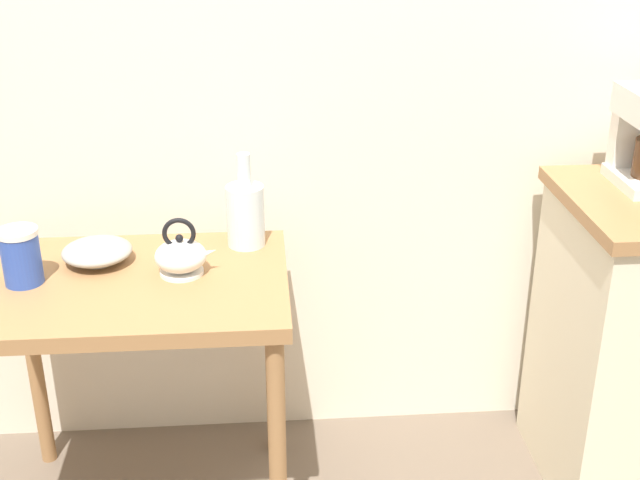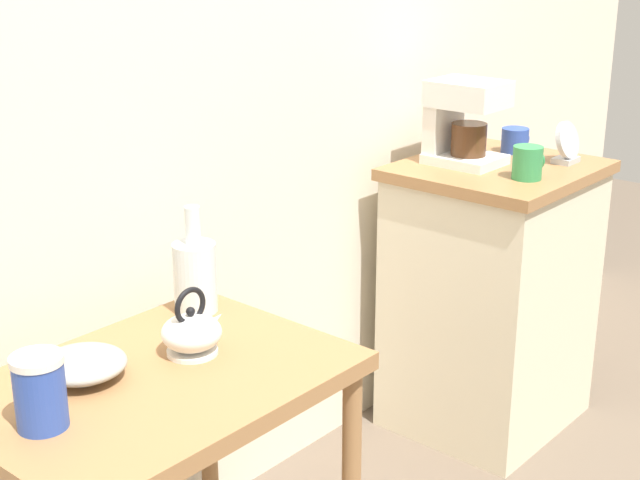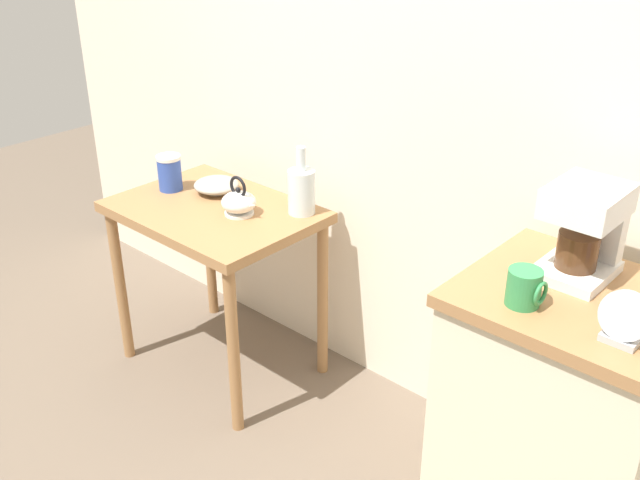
# 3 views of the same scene
# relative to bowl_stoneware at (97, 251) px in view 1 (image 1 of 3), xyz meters

# --- Properties ---
(wooden_table) EXTENTS (0.77, 0.56, 0.72)m
(wooden_table) POSITION_rel_bowl_stoneware_xyz_m (0.10, -0.10, -0.14)
(wooden_table) COLOR #9E7044
(wooden_table) RESTS_ON ground_plane
(bowl_stoneware) EXTENTS (0.18, 0.18, 0.06)m
(bowl_stoneware) POSITION_rel_bowl_stoneware_xyz_m (0.00, 0.00, 0.00)
(bowl_stoneware) COLOR #9E998C
(bowl_stoneware) RESTS_ON wooden_table
(teakettle) EXTENTS (0.16, 0.13, 0.15)m
(teakettle) POSITION_rel_bowl_stoneware_xyz_m (0.22, -0.08, 0.02)
(teakettle) COLOR white
(teakettle) RESTS_ON wooden_table
(glass_carafe_vase) EXTENTS (0.10, 0.10, 0.26)m
(glass_carafe_vase) POSITION_rel_bowl_stoneware_xyz_m (0.38, 0.09, 0.06)
(glass_carafe_vase) COLOR silver
(glass_carafe_vase) RESTS_ON wooden_table
(canister_enamel) EXTENTS (0.10, 0.10, 0.14)m
(canister_enamel) POSITION_rel_bowl_stoneware_xyz_m (-0.16, -0.10, 0.04)
(canister_enamel) COLOR #2D4CAD
(canister_enamel) RESTS_ON wooden_table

